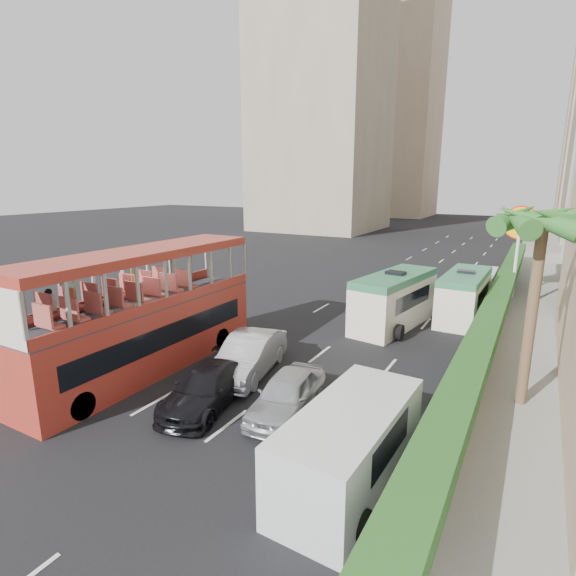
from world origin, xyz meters
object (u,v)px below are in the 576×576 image
Objects in this scene: panel_van_near at (350,446)px; car_silver_lane_a at (249,374)px; car_black at (207,405)px; van_asset at (414,300)px; shell_station at (575,257)px; panel_van_far at (480,284)px; palm_tree at (531,314)px; car_silver_lane_b at (287,413)px; minibus_far at (464,296)px; minibus_near at (394,300)px; double_decker_bus at (144,311)px.

car_silver_lane_a is at bearing 146.81° from panel_van_near.
panel_van_near reaches higher than car_black.
van_asset is 11.26m from shell_station.
van_asset is at bearing -146.00° from shell_station.
palm_tree is (3.20, -15.67, 2.47)m from panel_van_far.
car_silver_lane_b is at bearing -100.90° from panel_van_far.
van_asset is 4.69m from minibus_far.
shell_station reaches higher than minibus_far.
shell_station is at bearing 52.39° from car_black.
van_asset is 0.91× the size of panel_van_near.
minibus_near is at bearing 58.25° from car_silver_lane_a.
minibus_far is at bearing 91.50° from panel_van_near.
van_asset is (2.80, 18.14, 0.00)m from car_black.
minibus_near is at bearing 63.78° from car_black.
car_silver_lane_a is 0.77× the size of palm_tree.
car_black is 0.58× the size of shell_station.
car_silver_lane_b is 0.93× the size of panel_van_far.
car_silver_lane_a reaches higher than van_asset.
palm_tree is at bearing 63.62° from panel_van_near.
shell_station reaches higher than panel_van_near.
panel_van_far is at bearing 91.20° from panel_van_near.
palm_tree is (6.51, -6.76, 1.95)m from minibus_near.
double_decker_bus is at bearing -168.66° from car_silver_lane_a.
car_black reaches higher than van_asset.
double_decker_bus reaches higher than panel_van_near.
van_asset is 1.06× the size of panel_van_far.
car_black is at bearing 168.55° from panel_van_near.
car_black is 0.96× the size of van_asset.
car_silver_lane_b is at bearing -83.06° from minibus_near.
car_silver_lane_a is 1.03× the size of van_asset.
minibus_far is at bearing 53.42° from double_decker_bus.
van_asset is 4.67m from panel_van_far.
van_asset is at bearing 69.66° from car_black.
palm_tree is at bearing 16.16° from double_decker_bus.
double_decker_bus is at bearing 170.18° from car_silver_lane_b.
double_decker_bus is at bearing -124.82° from shell_station.
car_silver_lane_a is at bearing -105.65° from van_asset.
panel_van_near is at bearing -89.41° from minibus_far.
car_silver_lane_b is at bearing -111.22° from shell_station.
shell_station is at bearing 55.18° from double_decker_bus.
car_silver_lane_a reaches higher than car_black.
car_silver_lane_a is 9.78m from minibus_near.
car_black is (0.18, -2.93, 0.00)m from car_silver_lane_a.
minibus_near is 1.01× the size of palm_tree.
car_silver_lane_b is 17.27m from van_asset.
palm_tree reaches higher than panel_van_far.
shell_station is at bearing 59.63° from minibus_far.
palm_tree is (9.84, 2.32, 3.38)m from car_silver_lane_a.
panel_van_far is (3.68, 20.05, 0.91)m from car_silver_lane_b.
minibus_near reaches higher than car_black.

